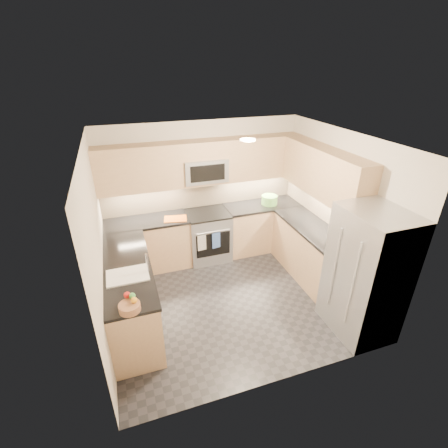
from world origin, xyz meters
TOP-DOWN VIEW (x-y plane):
  - floor at (0.00, 0.00)m, footprint 3.60×3.20m
  - ceiling at (0.00, 0.00)m, footprint 3.60×3.20m
  - wall_back at (0.00, 1.60)m, footprint 3.60×0.02m
  - wall_front at (0.00, -1.60)m, footprint 3.60×0.02m
  - wall_left at (-1.80, 0.00)m, footprint 0.02×3.20m
  - wall_right at (1.80, 0.00)m, footprint 0.02×3.20m
  - base_cab_back_left at (-1.09, 1.30)m, footprint 1.42×0.60m
  - base_cab_back_right at (1.09, 1.30)m, footprint 1.42×0.60m
  - base_cab_right at (1.50, 0.15)m, footprint 0.60×1.70m
  - base_cab_peninsula at (-1.50, 0.00)m, footprint 0.60×2.00m
  - countertop_back_left at (-1.09, 1.30)m, footprint 1.42×0.63m
  - countertop_back_right at (1.09, 1.30)m, footprint 1.42×0.63m
  - countertop_right at (1.50, 0.15)m, footprint 0.63×1.70m
  - countertop_peninsula at (-1.50, 0.00)m, footprint 0.63×2.00m
  - upper_cab_back at (0.00, 1.43)m, footprint 3.60×0.35m
  - upper_cab_right at (1.62, 0.28)m, footprint 0.35×1.95m
  - backsplash_back at (0.00, 1.60)m, footprint 3.60×0.01m
  - backsplash_right at (1.80, 0.45)m, footprint 0.01×2.30m
  - gas_range at (0.00, 1.28)m, footprint 0.76×0.65m
  - range_cooktop at (0.00, 1.28)m, footprint 0.76×0.65m
  - oven_door_glass at (0.00, 0.95)m, footprint 0.62×0.02m
  - oven_handle at (0.00, 0.93)m, footprint 0.60×0.02m
  - microwave at (0.00, 1.40)m, footprint 0.76×0.40m
  - microwave_door at (0.00, 1.20)m, footprint 0.60×0.01m
  - refrigerator at (1.45, -1.15)m, footprint 0.70×0.90m
  - fridge_handle_left at (1.08, -1.33)m, footprint 0.02×0.02m
  - fridge_handle_right at (1.08, -0.97)m, footprint 0.02×0.02m
  - sink_basin at (-1.50, -0.25)m, footprint 0.52×0.38m
  - faucet at (-1.24, -0.25)m, footprint 0.03×0.03m
  - utensil_bowl at (1.22, 1.26)m, footprint 0.38×0.38m
  - cutting_board at (-0.60, 1.19)m, footprint 0.43×0.34m
  - fruit_basket at (-1.52, -0.91)m, footprint 0.29×0.29m
  - fruit_apple at (-1.53, -0.78)m, footprint 0.08×0.08m
  - fruit_pear at (-1.48, -0.82)m, footprint 0.07×0.07m
  - dish_towel_check at (-0.22, 0.91)m, footprint 0.16×0.03m
  - dish_towel_blue at (0.04, 0.91)m, footprint 0.16×0.04m
  - fruit_orange at (-1.46, -0.90)m, footprint 0.07×0.07m

SIDE VIEW (x-z plane):
  - floor at x=0.00m, z-range 0.00..0.00m
  - base_cab_back_left at x=-1.09m, z-range 0.00..0.90m
  - base_cab_back_right at x=1.09m, z-range 0.00..0.90m
  - base_cab_right at x=1.50m, z-range 0.00..0.90m
  - base_cab_peninsula at x=-1.50m, z-range 0.00..0.90m
  - oven_door_glass at x=0.00m, z-range 0.22..0.68m
  - gas_range at x=0.00m, z-range 0.00..0.91m
  - dish_towel_check at x=-0.22m, z-range 0.40..0.70m
  - dish_towel_blue at x=0.04m, z-range 0.40..0.70m
  - oven_handle at x=0.00m, z-range 0.71..0.73m
  - sink_basin at x=-1.50m, z-range 0.80..0.96m
  - refrigerator at x=1.45m, z-range 0.00..1.80m
  - range_cooktop at x=0.00m, z-range 0.90..0.93m
  - countertop_back_left at x=-1.09m, z-range 0.90..0.94m
  - countertop_back_right at x=1.09m, z-range 0.90..0.94m
  - countertop_right at x=1.50m, z-range 0.90..0.94m
  - countertop_peninsula at x=-1.50m, z-range 0.90..0.94m
  - cutting_board at x=-0.60m, z-range 0.94..0.95m
  - fridge_handle_left at x=1.08m, z-range 0.35..1.55m
  - fridge_handle_right at x=1.08m, z-range 0.35..1.55m
  - fruit_basket at x=-1.52m, z-range 0.94..1.03m
  - utensil_bowl at x=1.22m, z-range 0.94..1.11m
  - fruit_orange at x=-1.46m, z-range 1.02..1.09m
  - fruit_apple at x=-1.53m, z-range 1.02..1.09m
  - fruit_pear at x=-1.48m, z-range 1.02..1.09m
  - faucet at x=-1.24m, z-range 0.94..1.22m
  - backsplash_back at x=0.00m, z-range 0.94..1.45m
  - backsplash_right at x=1.80m, z-range 0.94..1.45m
  - wall_back at x=0.00m, z-range 0.00..2.50m
  - wall_front at x=0.00m, z-range 0.00..2.50m
  - wall_left at x=-1.80m, z-range 0.00..2.50m
  - wall_right at x=1.80m, z-range 0.00..2.50m
  - microwave at x=0.00m, z-range 1.50..1.90m
  - microwave_door at x=0.00m, z-range 1.56..1.84m
  - upper_cab_back at x=0.00m, z-range 1.45..2.20m
  - upper_cab_right at x=1.62m, z-range 1.45..2.20m
  - ceiling at x=0.00m, z-range 2.49..2.51m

